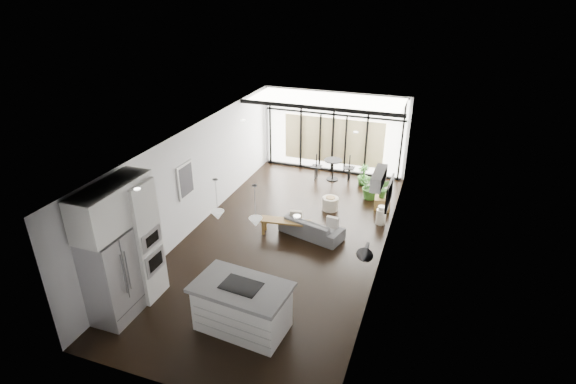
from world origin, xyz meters
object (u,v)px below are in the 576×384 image
Objects in this scene: sofa at (312,224)px; tv at (390,193)px; pouf at (330,204)px; milk_can at (381,215)px; island at (242,307)px; console_bench at (285,228)px; fridge at (111,278)px.

tv is at bearing -148.28° from sofa.
pouf is 0.89× the size of milk_can.
sofa is (0.25, 3.77, -0.16)m from island.
tv is at bearing -30.79° from pouf.
pouf is (0.10, 1.59, -0.14)m from sofa.
tv reaches higher than sofa.
milk_can is (1.54, -0.35, 0.08)m from pouf.
island is 3.78m from sofa.
console_bench is 1.23× the size of tv.
fridge is 5.16m from sofa.
tv reaches higher than pouf.
pouf is 2.34m from tv.
milk_can is (2.29, 1.45, 0.05)m from console_bench.
fridge is at bearing -133.67° from tv.
island is at bearing 101.84° from sofa.
pouf is at bearing 59.76° from console_bench.
milk_can is at bearing -127.05° from sofa.
island is 2.61m from fridge.
island is 5.36m from milk_can.
sofa is at bearing 10.00° from console_bench.
tv is (4.63, 4.85, 0.37)m from fridge.
tv is (1.77, -1.05, 1.11)m from pouf.
pouf is at bearing -77.81° from sofa.
fridge is 7.12m from milk_can.
console_bench is at bearing 62.84° from fridge.
pouf is at bearing 64.11° from fridge.
tv is (0.23, -0.71, 1.03)m from milk_can.
milk_can is at bearing 51.63° from fridge.
milk_can is at bearing 74.96° from island.
sofa is 1.60m from pouf.
fridge is at bearing -128.37° from milk_can.
sofa is 1.27× the size of console_bench.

